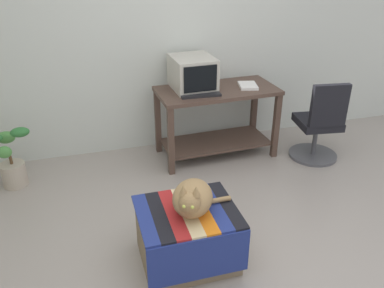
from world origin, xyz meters
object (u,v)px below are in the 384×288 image
Objects in this scene: ottoman_with_blanket at (188,236)px; office_chair at (319,126)px; book at (248,86)px; potted_plant at (11,162)px; tv_monitor at (193,73)px; cat at (192,198)px; desk at (217,111)px; keyboard at (200,94)px.

office_chair is at bearing 32.39° from ottoman_with_blanket.
book is at bearing -22.01° from office_chair.
potted_plant is at bearing 132.43° from ottoman_with_blanket.
potted_plant is at bearing -177.62° from tv_monitor.
tv_monitor is at bearing -14.20° from office_chair.
office_chair is at bearing -6.38° from potted_plant.
potted_plant is (-1.37, 1.49, -0.31)m from cat.
book is 1.87m from cat.
book is at bearing -13.93° from tv_monitor.
potted_plant is 3.12m from office_chair.
potted_plant is (-1.34, 1.46, 0.03)m from ottoman_with_blanket.
desk is 1.10m from office_chair.
office_chair is at bearing -9.36° from keyboard.
desk is at bearing -21.78° from tv_monitor.
ottoman_with_blanket is 1.40× the size of cat.
ottoman_with_blanket is (-1.08, -1.50, -0.55)m from book.
book reaches higher than keyboard.
office_chair is at bearing 57.70° from cat.
tv_monitor is 2.08× the size of book.
keyboard is 0.57m from book.
cat is 0.56× the size of office_chair.
tv_monitor is at bearing 158.22° from desk.
tv_monitor is 1.25× the size of keyboard.
cat is (-1.05, -1.53, -0.21)m from book.
office_chair is (1.01, -0.42, -0.13)m from desk.
book is (0.56, 0.11, 0.00)m from keyboard.
book reaches higher than ottoman_with_blanket.
tv_monitor is 0.60m from book.
desk is 2.54× the size of cat.
office_chair reaches higher than potted_plant.
keyboard is at bearing 69.38° from ottoman_with_blanket.
keyboard is at bearing -156.17° from book.
cat is at bearing 41.20° from office_chair.
book is 2.48m from potted_plant.
tv_monitor reaches higher than desk.
desk is 0.38m from keyboard.
office_chair is (1.76, 1.12, 0.16)m from ottoman_with_blanket.
tv_monitor reaches higher than cat.
book is 1.93m from ottoman_with_blanket.
keyboard is at bearing -150.09° from desk.
cat reaches higher than ottoman_with_blanket.
tv_monitor is 0.28m from keyboard.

